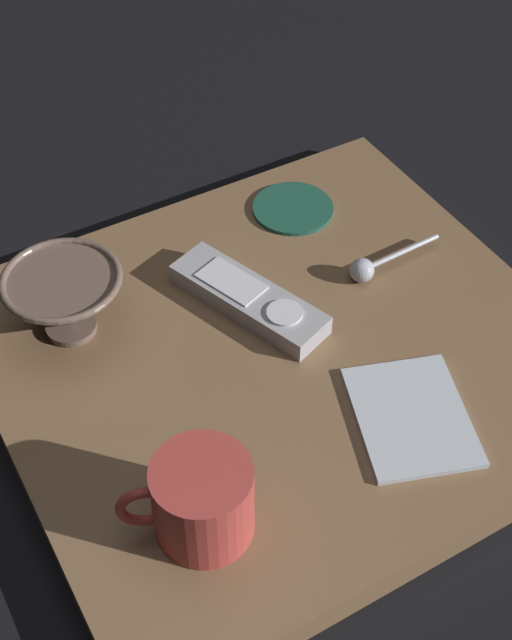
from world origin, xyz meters
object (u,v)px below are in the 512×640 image
drink_coaster (293,208)px  teaspoon (368,268)px  coffee_mug (201,500)px  cereal_bowl (66,301)px  folded_napkin (411,416)px  tv_remote_near (248,299)px

drink_coaster → teaspoon: bearing=4.2°
teaspoon → drink_coaster: (-0.14, -0.01, -0.01)m
coffee_mug → teaspoon: bearing=121.7°
coffee_mug → cereal_bowl: bearing=-177.4°
folded_napkin → coffee_mug: bearing=-89.0°
tv_remote_near → drink_coaster: (-0.12, 0.13, -0.01)m
tv_remote_near → teaspoon: bearing=79.9°
teaspoon → tv_remote_near: size_ratio=0.64×
tv_remote_near → drink_coaster: tv_remote_near is taller
coffee_mug → teaspoon: (-0.19, 0.31, -0.03)m
folded_napkin → drink_coaster: 0.33m
teaspoon → cereal_bowl: bearing=-105.7°
teaspoon → tv_remote_near: 0.14m
coffee_mug → tv_remote_near: 0.27m
cereal_bowl → teaspoon: (0.09, 0.32, -0.03)m
teaspoon → drink_coaster: teaspoon is taller
cereal_bowl → coffee_mug: (0.28, 0.01, -0.00)m
tv_remote_near → coffee_mug: bearing=-37.8°
coffee_mug → folded_napkin: bearing=91.0°
coffee_mug → drink_coaster: 0.45m
folded_napkin → cereal_bowl: bearing=-138.6°
cereal_bowl → tv_remote_near: size_ratio=0.65×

